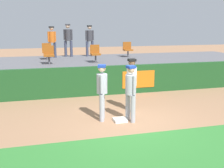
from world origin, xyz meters
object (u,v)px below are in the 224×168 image
(player_coach_visitor, at_px, (131,89))
(spectator_hooded, at_px, (52,40))
(player_runner_visitor, at_px, (102,88))
(seat_front_center, at_px, (95,53))
(seat_back_right, at_px, (128,49))
(seat_back_left, at_px, (47,50))
(player_fielder_home, at_px, (132,81))
(first_base, at_px, (120,120))
(seat_front_left, at_px, (49,54))
(spectator_capped, at_px, (90,38))
(spectator_casual, at_px, (68,38))

(player_coach_visitor, bearing_deg, spectator_hooded, -177.33)
(player_runner_visitor, xyz_separation_m, seat_front_center, (0.70, 4.54, 0.68))
(spectator_hooded, bearing_deg, seat_back_right, 151.29)
(seat_back_left, relative_size, spectator_hooded, 0.50)
(player_fielder_home, height_order, player_coach_visitor, player_fielder_home)
(first_base, distance_m, seat_front_left, 5.48)
(player_fielder_home, relative_size, seat_back_left, 2.21)
(first_base, relative_size, player_fielder_home, 0.22)
(spectator_capped, relative_size, spectator_casual, 0.96)
(player_coach_visitor, distance_m, seat_back_right, 7.02)
(player_runner_visitor, distance_m, spectator_casual, 7.49)
(player_runner_visitor, bearing_deg, spectator_hooded, -154.13)
(first_base, xyz_separation_m, spectator_hooded, (-1.71, 7.36, 2.19))
(player_runner_visitor, bearing_deg, first_base, 76.91)
(seat_front_left, height_order, seat_front_center, same)
(seat_back_left, distance_m, seat_back_right, 4.42)
(player_fielder_home, bearing_deg, seat_front_center, -171.35)
(first_base, distance_m, player_coach_visitor, 1.04)
(seat_front_center, bearing_deg, seat_back_left, 140.81)
(player_coach_visitor, height_order, spectator_capped, spectator_capped)
(player_coach_visitor, relative_size, spectator_casual, 0.98)
(spectator_hooded, distance_m, spectator_casual, 0.96)
(player_runner_visitor, height_order, spectator_casual, spectator_casual)
(player_fielder_home, distance_m, seat_back_right, 5.95)
(first_base, xyz_separation_m, player_runner_visitor, (-0.51, 0.29, 1.00))
(player_fielder_home, relative_size, player_runner_visitor, 1.04)
(seat_front_left, xyz_separation_m, seat_front_center, (2.16, -0.00, -0.00))
(player_runner_visitor, distance_m, seat_back_right, 7.01)
(first_base, distance_m, spectator_capped, 7.88)
(spectator_casual, bearing_deg, first_base, 113.03)
(player_coach_visitor, xyz_separation_m, spectator_capped, (0.08, 7.60, 1.23))
(seat_front_left, xyz_separation_m, spectator_casual, (1.18, 2.84, 0.58))
(first_base, bearing_deg, spectator_hooded, 103.11)
(spectator_hooded, bearing_deg, player_coach_visitor, 86.76)
(first_base, xyz_separation_m, player_coach_visitor, (0.33, -0.05, 0.99))
(player_fielder_home, height_order, seat_front_center, seat_front_center)
(seat_back_right, bearing_deg, seat_back_left, -180.00)
(player_runner_visitor, height_order, seat_back_right, seat_back_right)
(player_runner_visitor, relative_size, spectator_hooded, 1.06)
(seat_back_left, xyz_separation_m, spectator_hooded, (0.31, 0.73, 0.51))
(player_fielder_home, height_order, spectator_casual, spectator_casual)
(first_base, bearing_deg, seat_front_left, 112.31)
(player_runner_visitor, relative_size, seat_back_right, 2.13)
(first_base, relative_size, player_coach_visitor, 0.22)
(player_coach_visitor, xyz_separation_m, spectator_casual, (-1.13, 7.72, 1.27))
(first_base, xyz_separation_m, player_fielder_home, (0.70, 0.96, 1.03))
(spectator_hooded, relative_size, spectator_casual, 0.93)
(seat_back_left, height_order, seat_front_left, same)
(spectator_casual, bearing_deg, seat_back_left, 57.41)
(spectator_casual, bearing_deg, seat_front_left, 84.54)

